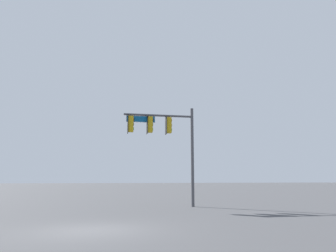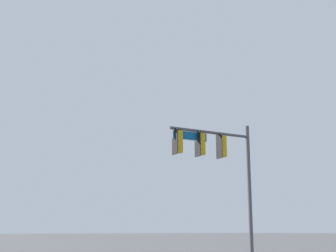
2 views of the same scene
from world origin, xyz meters
name	(u,v)px [view 1 (image 1 of 2)]	position (x,y,z in m)	size (l,w,h in m)	color
ground_plane	(91,231)	(0.00, 0.00, 0.00)	(400.00, 400.00, 0.00)	#474749
signal_pole_near	(165,134)	(-5.62, -9.01, 4.93)	(4.92, 0.87, 6.85)	#47474C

